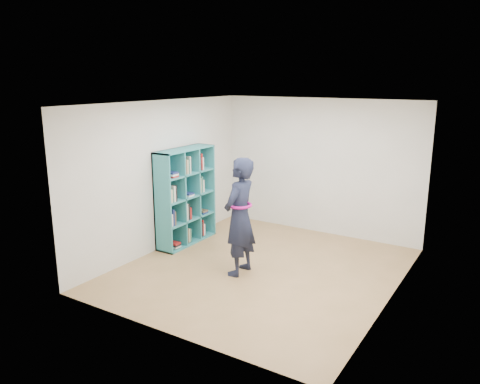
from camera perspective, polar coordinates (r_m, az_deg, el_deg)
The scene contains 9 objects.
floor at distance 7.54m, azimuth 2.63°, elevation -9.42°, with size 4.50×4.50×0.00m, color olive.
ceiling at distance 6.94m, azimuth 2.87°, elevation 10.73°, with size 4.50×4.50×0.00m, color white.
wall_left at distance 8.26m, azimuth -9.47°, elevation 1.95°, with size 0.02×4.50×2.60m, color beige.
wall_right at distance 6.43m, azimuth 18.52°, elevation -1.99°, with size 0.02×4.50×2.60m, color beige.
wall_back at distance 9.11m, azimuth 9.66°, elevation 3.06°, with size 4.00×0.02×2.60m, color beige.
wall_front at distance 5.34m, azimuth -9.13°, elevation -4.59°, with size 4.00×0.02×2.60m, color beige.
bookshelf at distance 8.54m, azimuth -6.80°, elevation -0.70°, with size 0.38×1.31×1.75m.
person at distance 7.10m, azimuth -0.04°, elevation -3.02°, with size 0.46×0.68×1.82m.
smartphone at distance 7.19m, azimuth -0.66°, elevation -1.81°, with size 0.02×0.10×0.13m.
Camera 1 is at (3.36, -6.06, 2.97)m, focal length 35.00 mm.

